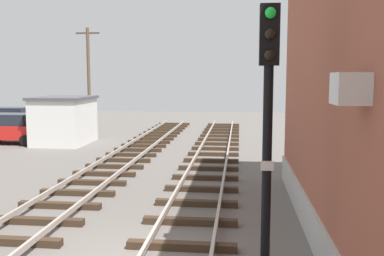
{
  "coord_description": "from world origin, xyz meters",
  "views": [
    {
      "loc": [
        2.29,
        -8.45,
        3.87
      ],
      "look_at": [
        0.44,
        8.47,
        1.87
      ],
      "focal_mm": 40.57,
      "sensor_mm": 36.0,
      "label": 1
    }
  ],
  "objects": [
    {
      "name": "signal_mast",
      "position": [
        2.82,
        -0.37,
        3.26
      ],
      "size": [
        0.36,
        0.4,
        5.18
      ],
      "color": "black",
      "rests_on": "ground"
    },
    {
      "name": "control_hut",
      "position": [
        -7.87,
        15.73,
        1.39
      ],
      "size": [
        3.0,
        3.8,
        2.76
      ],
      "color": "silver",
      "rests_on": "ground"
    },
    {
      "name": "parked_car_red",
      "position": [
        -10.97,
        15.43,
        0.9
      ],
      "size": [
        4.2,
        2.04,
        1.76
      ],
      "color": "red",
      "rests_on": "ground"
    },
    {
      "name": "parked_car_blue",
      "position": [
        -13.71,
        20.46,
        0.9
      ],
      "size": [
        4.2,
        2.04,
        1.76
      ],
      "color": "#23389E",
      "rests_on": "ground"
    },
    {
      "name": "utility_pole_far",
      "position": [
        -9.08,
        23.54,
        3.97
      ],
      "size": [
        1.8,
        0.24,
        7.56
      ],
      "color": "brown",
      "rests_on": "ground"
    }
  ]
}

